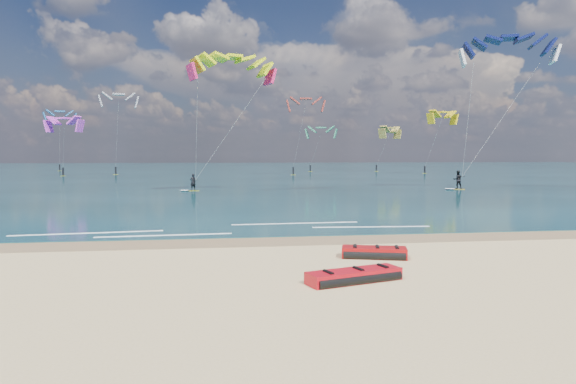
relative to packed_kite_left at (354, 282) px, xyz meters
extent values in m
plane|color=tan|center=(-2.28, 44.07, 0.00)|extent=(320.00, 320.00, 0.00)
cube|color=brown|center=(-2.28, 7.07, 0.00)|extent=(320.00, 2.40, 0.01)
cube|color=#082A2F|center=(-2.28, 108.07, 0.02)|extent=(320.00, 200.00, 0.04)
cube|color=#C7D619|center=(-6.12, 37.20, 0.07)|extent=(1.24, 0.40, 0.05)
imported|color=black|center=(-6.12, 37.20, 0.90)|extent=(0.71, 0.62, 1.63)
cylinder|color=black|center=(-5.84, 36.93, 1.13)|extent=(0.50, 0.04, 0.04)
cube|color=gold|center=(20.66, 35.57, 0.07)|extent=(1.53, 1.03, 0.07)
imported|color=black|center=(20.66, 35.57, 1.03)|extent=(1.01, 0.84, 1.87)
cylinder|color=black|center=(20.98, 35.24, 1.36)|extent=(0.56, 0.29, 0.04)
cube|color=white|center=(-9.67, 10.19, 0.04)|extent=(6.66, 0.93, 0.01)
cube|color=white|center=(0.21, 12.17, 0.04)|extent=(6.63, 0.48, 0.01)
cube|color=white|center=(-6.15, 9.07, 0.04)|extent=(5.95, 0.56, 0.01)
cube|color=white|center=(3.71, 10.37, 0.04)|extent=(5.86, 0.66, 0.01)
camera|label=1|loc=(-3.86, -13.94, 3.61)|focal=32.00mm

